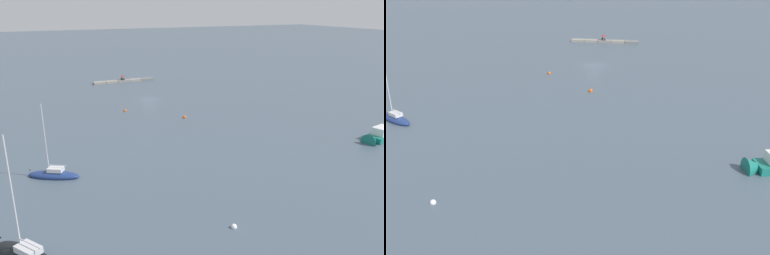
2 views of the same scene
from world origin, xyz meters
The scene contains 9 objects.
ground_plane centered at (0.00, 0.00, 0.00)m, with size 500.00×500.00×0.00m, color #475666.
seawall_pier centered at (0.00, -21.51, 0.28)m, with size 15.80×1.81×0.56m.
person_seated_brown_left centered at (-0.03, -21.47, 0.82)m, with size 0.46×0.65×0.73m.
person_seated_dark_right centered at (0.53, -21.34, 0.82)m, with size 0.46×0.65×0.73m.
umbrella_open_red centered at (0.26, -21.45, 1.67)m, with size 1.23×1.23×1.27m.
sailboat_navy_near centered at (22.57, 32.30, 0.32)m, with size 6.33×4.67×9.34m.
mooring_buoy_near centered at (7.19, 7.04, 0.10)m, with size 0.60×0.60×0.60m.
mooring_buoy_mid centered at (-1.49, 15.96, 0.11)m, with size 0.65×0.65×0.65m.
mooring_buoy_far centered at (8.50, 50.48, 0.10)m, with size 0.57×0.57×0.57m.
Camera 2 is at (-9.72, 82.15, 21.82)m, focal length 41.19 mm.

